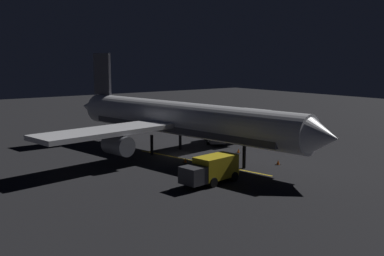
{
  "coord_description": "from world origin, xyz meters",
  "views": [
    {
      "loc": [
        30.57,
        42.87,
        11.31
      ],
      "look_at": [
        0.0,
        2.0,
        3.5
      ],
      "focal_mm": 42.63,
      "sensor_mm": 36.0,
      "label": 1
    }
  ],
  "objects_px": {
    "traffic_cone_near_left": "(278,162)",
    "traffic_cone_under_wing": "(185,160)",
    "airliner": "(178,120)",
    "traffic_cone_far": "(238,151)",
    "traffic_cone_near_right": "(223,158)",
    "catering_truck": "(214,134)",
    "baggage_truck": "(211,170)",
    "ground_crew_worker": "(213,166)"
  },
  "relations": [
    {
      "from": "catering_truck",
      "to": "traffic_cone_near_right",
      "type": "height_order",
      "value": "catering_truck"
    },
    {
      "from": "airliner",
      "to": "traffic_cone_under_wing",
      "type": "relative_size",
      "value": 73.5
    },
    {
      "from": "catering_truck",
      "to": "traffic_cone_near_right",
      "type": "bearing_deg",
      "value": 55.75
    },
    {
      "from": "catering_truck",
      "to": "ground_crew_worker",
      "type": "xyz_separation_m",
      "value": [
        10.8,
        12.88,
        -0.35
      ]
    },
    {
      "from": "catering_truck",
      "to": "traffic_cone_near_right",
      "type": "xyz_separation_m",
      "value": [
        5.99,
        8.8,
        -0.99
      ]
    },
    {
      "from": "traffic_cone_near_left",
      "to": "traffic_cone_under_wing",
      "type": "distance_m",
      "value": 10.04
    },
    {
      "from": "traffic_cone_under_wing",
      "to": "traffic_cone_near_right",
      "type": "bearing_deg",
      "value": 157.56
    },
    {
      "from": "baggage_truck",
      "to": "catering_truck",
      "type": "xyz_separation_m",
      "value": [
        -13.04,
        -15.35,
        -0.04
      ]
    },
    {
      "from": "airliner",
      "to": "catering_truck",
      "type": "bearing_deg",
      "value": -159.05
    },
    {
      "from": "baggage_truck",
      "to": "traffic_cone_near_left",
      "type": "height_order",
      "value": "baggage_truck"
    },
    {
      "from": "baggage_truck",
      "to": "traffic_cone_under_wing",
      "type": "relative_size",
      "value": 11.09
    },
    {
      "from": "airliner",
      "to": "traffic_cone_under_wing",
      "type": "distance_m",
      "value": 5.9
    },
    {
      "from": "baggage_truck",
      "to": "traffic_cone_far",
      "type": "relative_size",
      "value": 11.09
    },
    {
      "from": "ground_crew_worker",
      "to": "traffic_cone_near_left",
      "type": "height_order",
      "value": "ground_crew_worker"
    },
    {
      "from": "ground_crew_worker",
      "to": "traffic_cone_under_wing",
      "type": "height_order",
      "value": "ground_crew_worker"
    },
    {
      "from": "airliner",
      "to": "baggage_truck",
      "type": "distance_m",
      "value": 13.48
    },
    {
      "from": "catering_truck",
      "to": "traffic_cone_near_left",
      "type": "bearing_deg",
      "value": 79.45
    },
    {
      "from": "traffic_cone_far",
      "to": "traffic_cone_near_right",
      "type": "bearing_deg",
      "value": 25.88
    },
    {
      "from": "airliner",
      "to": "ground_crew_worker",
      "type": "bearing_deg",
      "value": 74.9
    },
    {
      "from": "airliner",
      "to": "traffic_cone_near_left",
      "type": "relative_size",
      "value": 73.5
    },
    {
      "from": "ground_crew_worker",
      "to": "airliner",
      "type": "bearing_deg",
      "value": -105.1
    },
    {
      "from": "airliner",
      "to": "traffic_cone_near_right",
      "type": "distance_m",
      "value": 7.23
    },
    {
      "from": "traffic_cone_near_left",
      "to": "traffic_cone_under_wing",
      "type": "relative_size",
      "value": 1.0
    },
    {
      "from": "catering_truck",
      "to": "traffic_cone_far",
      "type": "height_order",
      "value": "catering_truck"
    },
    {
      "from": "airliner",
      "to": "traffic_cone_far",
      "type": "bearing_deg",
      "value": 150.03
    },
    {
      "from": "traffic_cone_far",
      "to": "traffic_cone_under_wing",
      "type": "bearing_deg",
      "value": 2.49
    },
    {
      "from": "traffic_cone_near_left",
      "to": "traffic_cone_far",
      "type": "relative_size",
      "value": 1.0
    },
    {
      "from": "traffic_cone_near_right",
      "to": "traffic_cone_far",
      "type": "xyz_separation_m",
      "value": [
        -4.15,
        -2.02,
        0.0
      ]
    },
    {
      "from": "airliner",
      "to": "traffic_cone_near_right",
      "type": "relative_size",
      "value": 73.5
    },
    {
      "from": "traffic_cone_near_left",
      "to": "traffic_cone_far",
      "type": "xyz_separation_m",
      "value": [
        -0.75,
        -7.11,
        0.0
      ]
    },
    {
      "from": "traffic_cone_near_left",
      "to": "baggage_truck",
      "type": "bearing_deg",
      "value": 7.97
    },
    {
      "from": "airliner",
      "to": "ground_crew_worker",
      "type": "xyz_separation_m",
      "value": [
        2.63,
        9.75,
        -3.29
      ]
    },
    {
      "from": "traffic_cone_near_right",
      "to": "traffic_cone_under_wing",
      "type": "height_order",
      "value": "same"
    },
    {
      "from": "traffic_cone_near_right",
      "to": "traffic_cone_under_wing",
      "type": "distance_m",
      "value": 4.35
    },
    {
      "from": "traffic_cone_near_right",
      "to": "traffic_cone_under_wing",
      "type": "bearing_deg",
      "value": -22.44
    },
    {
      "from": "catering_truck",
      "to": "traffic_cone_near_left",
      "type": "distance_m",
      "value": 14.16
    },
    {
      "from": "ground_crew_worker",
      "to": "traffic_cone_far",
      "type": "relative_size",
      "value": 3.16
    },
    {
      "from": "baggage_truck",
      "to": "catering_truck",
      "type": "height_order",
      "value": "baggage_truck"
    },
    {
      "from": "baggage_truck",
      "to": "traffic_cone_under_wing",
      "type": "bearing_deg",
      "value": -110.25
    },
    {
      "from": "baggage_truck",
      "to": "traffic_cone_under_wing",
      "type": "height_order",
      "value": "baggage_truck"
    },
    {
      "from": "airliner",
      "to": "baggage_truck",
      "type": "xyz_separation_m",
      "value": [
        4.87,
        12.23,
        -2.9
      ]
    },
    {
      "from": "baggage_truck",
      "to": "traffic_cone_near_left",
      "type": "relative_size",
      "value": 11.09
    }
  ]
}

